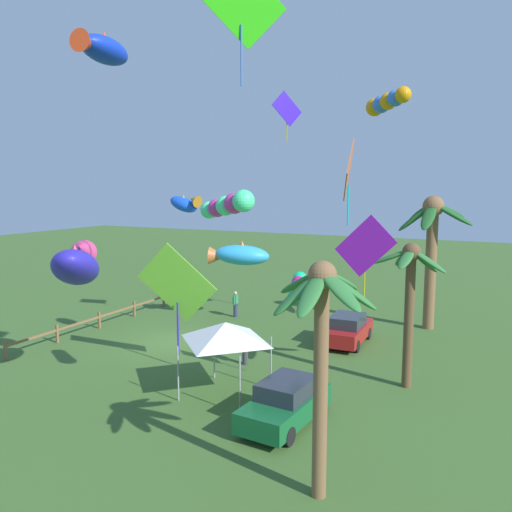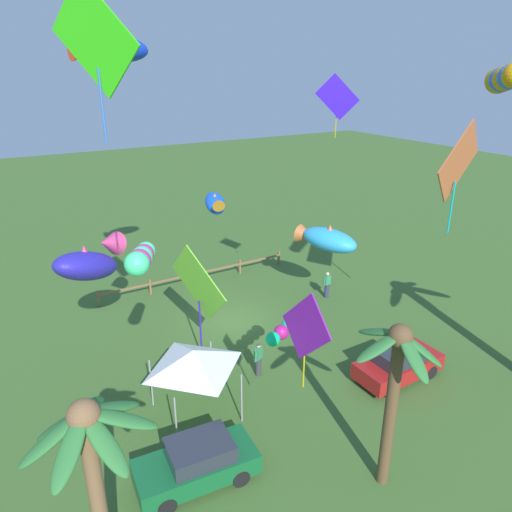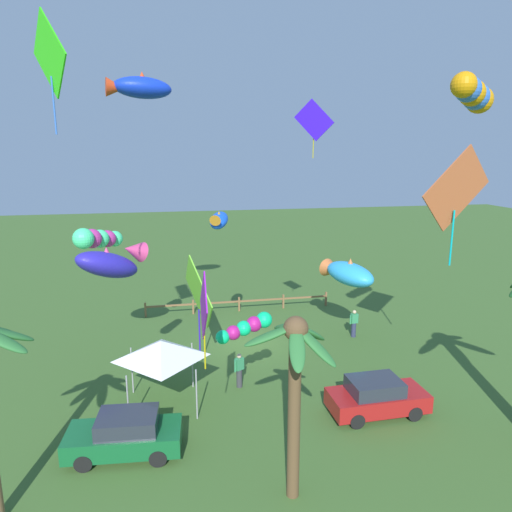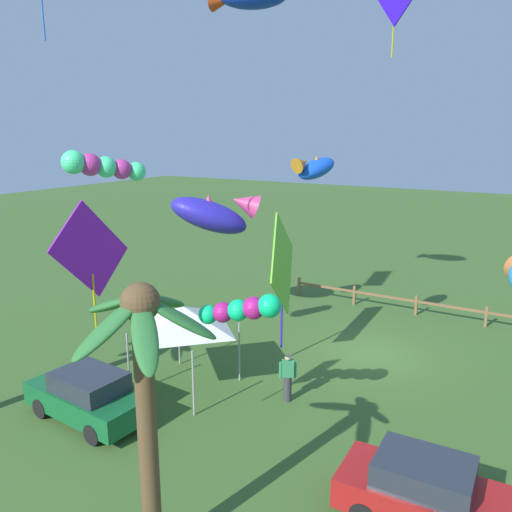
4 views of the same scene
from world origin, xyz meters
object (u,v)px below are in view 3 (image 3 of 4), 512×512
kite_tube_2 (246,327)px  kite_diamond_10 (49,55)px  kite_diamond_4 (204,308)px  kite_diamond_8 (314,121)px  kite_fish_1 (111,262)px  spectator_1 (239,370)px  kite_fish_5 (139,87)px  spectator_0 (354,323)px  palm_tree_1 (295,370)px  festival_tent (161,350)px  kite_tube_0 (98,239)px  parked_car_0 (377,397)px  kite_fish_9 (219,220)px  parked_car_1 (125,435)px  kite_diamond_6 (198,293)px  kite_tube_7 (473,94)px  kite_fish_3 (347,273)px  kite_diamond_11 (456,191)px

kite_tube_2 → kite_diamond_10: 11.10m
kite_diamond_4 → kite_diamond_8: 9.08m
kite_fish_1 → kite_tube_2: kite_fish_1 is taller
spectator_1 → kite_fish_5: size_ratio=0.51×
spectator_0 → kite_fish_1: (12.94, 0.26, 4.21)m
palm_tree_1 → festival_tent: (3.87, -6.07, -1.68)m
kite_tube_0 → kite_diamond_10: (0.85, 0.97, 5.77)m
palm_tree_1 → parked_car_0: bearing=-140.3°
kite_fish_5 → kite_fish_9: kite_fish_5 is taller
kite_fish_1 → festival_tent: bearing=114.1°
spectator_1 → kite_diamond_8: kite_diamond_8 is taller
parked_car_1 → kite_tube_0: (0.66, -1.79, 6.59)m
kite_tube_2 → kite_fish_5: 12.10m
kite_tube_0 → kite_fish_9: bearing=-134.4°
palm_tree_1 → parked_car_1: palm_tree_1 is taller
kite_diamond_4 → kite_fish_5: 12.53m
spectator_0 → kite_diamond_4: 14.71m
kite_fish_1 → kite_tube_2: 8.80m
parked_car_1 → kite_diamond_6: 7.76m
kite_diamond_6 → kite_tube_7: kite_tube_7 is taller
festival_tent → kite_fish_3: 11.01m
kite_diamond_4 → kite_diamond_11: size_ratio=0.64×
parked_car_1 → spectator_1: spectator_1 is taller
kite_diamond_8 → kite_fish_9: size_ratio=1.13×
spectator_1 → kite_diamond_4: 7.91m
parked_car_1 → kite_diamond_6: size_ratio=0.80×
spectator_1 → kite_fish_3: 8.16m
spectator_1 → kite_tube_7: bearing=149.2°
parked_car_0 → kite_tube_0: 12.30m
kite_tube_0 → kite_diamond_8: bearing=-170.0°
kite_diamond_4 → kite_diamond_8: kite_diamond_8 is taller
spectator_1 → kite_fish_5: kite_fish_5 is taller
palm_tree_1 → kite_fish_5: size_ratio=1.85×
parked_car_1 → kite_diamond_8: kite_diamond_8 is taller
palm_tree_1 → parked_car_0: 6.77m
kite_tube_0 → kite_tube_7: 13.64m
kite_fish_1 → kite_tube_7: bearing=146.5°
kite_fish_5 → kite_tube_7: 14.05m
kite_tube_2 → kite_diamond_6: size_ratio=0.45×
kite_fish_5 → kite_diamond_6: size_ratio=0.62×
kite_tube_7 → kite_diamond_11: kite_tube_7 is taller
palm_tree_1 → kite_fish_9: bearing=-84.0°
kite_fish_5 → kite_diamond_11: 14.55m
kite_fish_1 → kite_diamond_4: kite_diamond_4 is taller
kite_tube_2 → kite_fish_9: 6.29m
kite_fish_5 → kite_tube_7: kite_fish_5 is taller
festival_tent → kite_tube_2: size_ratio=1.28×
kite_diamond_8 → kite_diamond_4: bearing=46.3°
kite_diamond_10 → kite_tube_7: bearing=174.8°
kite_diamond_11 → kite_fish_1: bearing=-24.0°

